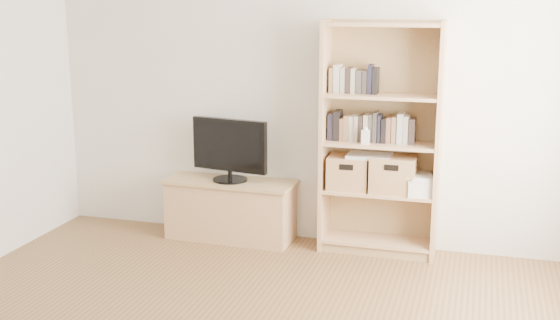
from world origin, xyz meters
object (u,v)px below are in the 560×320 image
at_px(bookshelf, 380,140).
at_px(baby_monitor, 365,137).
at_px(basket_left, 348,172).
at_px(tv_stand, 231,211).
at_px(television, 230,150).
at_px(basket_right, 393,174).
at_px(laptop, 370,156).

bearing_deg(bookshelf, baby_monitor, -135.00).
height_order(bookshelf, basket_left, bookshelf).
relative_size(tv_stand, television, 1.56).
distance_m(baby_monitor, basket_right, 0.38).
relative_size(basket_left, basket_right, 0.92).
relative_size(tv_stand, baby_monitor, 9.45).
xyz_separation_m(bookshelf, basket_right, (0.11, -0.01, -0.27)).
bearing_deg(tv_stand, bookshelf, 3.61).
relative_size(bookshelf, laptop, 5.36).
distance_m(television, laptop, 1.17).
bearing_deg(television, tv_stand, 0.00).
bearing_deg(basket_left, baby_monitor, -36.49).
xyz_separation_m(tv_stand, laptop, (1.17, 0.03, 0.55)).
bearing_deg(television, basket_right, 11.25).
relative_size(television, basket_left, 2.11).
height_order(tv_stand, baby_monitor, baby_monitor).
bearing_deg(basket_left, basket_right, -2.33).
bearing_deg(television, laptop, 11.31).
distance_m(tv_stand, television, 0.53).
relative_size(baby_monitor, laptop, 0.33).
relative_size(television, baby_monitor, 6.05).
distance_m(tv_stand, laptop, 1.29).
xyz_separation_m(tv_stand, basket_right, (1.36, 0.03, 0.41)).
xyz_separation_m(tv_stand, baby_monitor, (1.14, -0.07, 0.72)).
bearing_deg(bookshelf, television, -178.46).
bearing_deg(basket_right, television, -178.43).
xyz_separation_m(baby_monitor, laptop, (0.02, 0.09, -0.17)).
relative_size(television, laptop, 1.97).
height_order(television, laptop, television).
height_order(basket_right, laptop, laptop).
xyz_separation_m(television, basket_left, (1.00, 0.03, -0.13)).
bearing_deg(television, bookshelf, 11.59).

